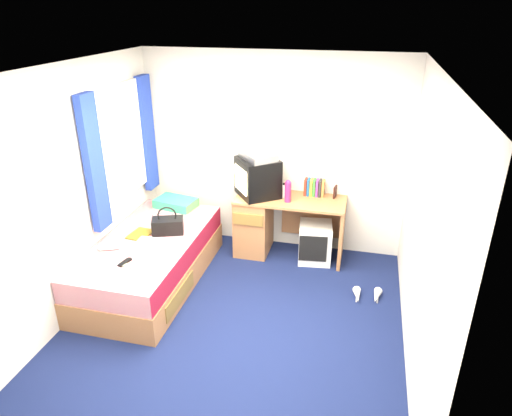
% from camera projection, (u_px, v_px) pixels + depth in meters
% --- Properties ---
extents(ground, '(3.40, 3.40, 0.00)m').
position_uv_depth(ground, '(235.00, 321.00, 4.50)').
color(ground, '#0C1438').
rests_on(ground, ground).
extents(room_shell, '(3.40, 3.40, 3.40)m').
position_uv_depth(room_shell, '(232.00, 184.00, 3.91)').
color(room_shell, white).
rests_on(room_shell, ground).
extents(bed, '(1.01, 2.00, 0.54)m').
position_uv_depth(bed, '(151.00, 260.00, 5.04)').
color(bed, '#A26D43').
rests_on(bed, ground).
extents(pillow, '(0.54, 0.39, 0.11)m').
position_uv_depth(pillow, '(176.00, 203.00, 5.67)').
color(pillow, teal).
rests_on(pillow, bed).
extents(desk, '(1.30, 0.55, 0.75)m').
position_uv_depth(desk, '(268.00, 222.00, 5.61)').
color(desk, '#A26D43').
rests_on(desk, ground).
extents(storage_cube, '(0.43, 0.43, 0.48)m').
position_uv_depth(storage_cube, '(315.00, 242.00, 5.48)').
color(storage_cube, white).
rests_on(storage_cube, ground).
extents(crt_tv, '(0.62, 0.62, 0.46)m').
position_uv_depth(crt_tv, '(257.00, 177.00, 5.40)').
color(crt_tv, black).
rests_on(crt_tv, desk).
extents(vcr, '(0.52, 0.53, 0.08)m').
position_uv_depth(vcr, '(258.00, 155.00, 5.29)').
color(vcr, '#A8A9AB').
rests_on(vcr, crt_tv).
extents(book_row, '(0.24, 0.13, 0.20)m').
position_uv_depth(book_row, '(314.00, 187.00, 5.45)').
color(book_row, maroon).
rests_on(book_row, desk).
extents(picture_frame, '(0.04, 0.12, 0.14)m').
position_uv_depth(picture_frame, '(335.00, 192.00, 5.41)').
color(picture_frame, black).
rests_on(picture_frame, desk).
extents(pink_water_bottle, '(0.08, 0.08, 0.24)m').
position_uv_depth(pink_water_bottle, '(288.00, 192.00, 5.27)').
color(pink_water_bottle, '#DF1F54').
rests_on(pink_water_bottle, desk).
extents(aerosol_can, '(0.05, 0.05, 0.16)m').
position_uv_depth(aerosol_can, '(284.00, 191.00, 5.39)').
color(aerosol_can, white).
rests_on(aerosol_can, desk).
extents(handbag, '(0.38, 0.30, 0.31)m').
position_uv_depth(handbag, '(168.00, 225.00, 5.02)').
color(handbag, black).
rests_on(handbag, bed).
extents(towel, '(0.29, 0.25, 0.10)m').
position_uv_depth(towel, '(150.00, 247.00, 4.66)').
color(towel, white).
rests_on(towel, bed).
extents(magazine, '(0.24, 0.30, 0.01)m').
position_uv_depth(magazine, '(140.00, 234.00, 5.01)').
color(magazine, gold).
rests_on(magazine, bed).
extents(water_bottle, '(0.21, 0.14, 0.07)m').
position_uv_depth(water_bottle, '(109.00, 247.00, 4.69)').
color(water_bottle, white).
rests_on(water_bottle, bed).
extents(colour_swatch_fan, '(0.23, 0.09, 0.01)m').
position_uv_depth(colour_swatch_fan, '(128.00, 266.00, 4.41)').
color(colour_swatch_fan, yellow).
rests_on(colour_swatch_fan, bed).
extents(remote_control, '(0.08, 0.17, 0.02)m').
position_uv_depth(remote_control, '(125.00, 262.00, 4.46)').
color(remote_control, black).
rests_on(remote_control, bed).
extents(window_assembly, '(0.11, 1.42, 1.40)m').
position_uv_depth(window_assembly, '(122.00, 146.00, 5.05)').
color(window_assembly, silver).
rests_on(window_assembly, room_shell).
extents(white_heels, '(0.32, 0.27, 0.09)m').
position_uv_depth(white_heels, '(367.00, 296.00, 4.82)').
color(white_heels, silver).
rests_on(white_heels, ground).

